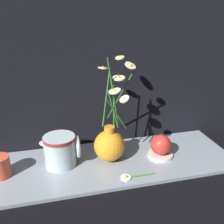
# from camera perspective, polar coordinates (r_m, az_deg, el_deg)

# --- Properties ---
(ground_plane) EXTENTS (6.00, 6.00, 0.00)m
(ground_plane) POSITION_cam_1_polar(r_m,az_deg,el_deg) (0.94, 0.16, -11.68)
(ground_plane) COLOR black
(shelf) EXTENTS (0.90, 0.30, 0.01)m
(shelf) POSITION_cam_1_polar(r_m,az_deg,el_deg) (0.94, 0.16, -11.38)
(shelf) COLOR gray
(shelf) RESTS_ON ground_plane
(backdrop_wall) EXTENTS (1.40, 0.02, 1.10)m
(backdrop_wall) POSITION_cam_1_polar(r_m,az_deg,el_deg) (0.95, -2.45, 23.73)
(backdrop_wall) COLOR black
(backdrop_wall) RESTS_ON ground_plane
(vase_with_flowers) EXTENTS (0.18, 0.19, 0.38)m
(vase_with_flowers) POSITION_cam_1_polar(r_m,az_deg,el_deg) (0.91, -0.51, -7.04)
(vase_with_flowers) COLOR orange
(vase_with_flowers) RESTS_ON shelf
(ceramic_pitcher) EXTENTS (0.14, 0.11, 0.12)m
(ceramic_pitcher) POSITION_cam_1_polar(r_m,az_deg,el_deg) (0.90, -11.64, -8.32)
(ceramic_pitcher) COLOR silver
(ceramic_pitcher) RESTS_ON shelf
(saucer_plate) EXTENTS (0.09, 0.09, 0.01)m
(saucer_plate) POSITION_cam_1_polar(r_m,az_deg,el_deg) (0.97, 10.92, -9.57)
(saucer_plate) COLOR silver
(saucer_plate) RESTS_ON shelf
(orange_fruit) EXTENTS (0.08, 0.08, 0.08)m
(orange_fruit) POSITION_cam_1_polar(r_m,az_deg,el_deg) (0.95, 11.10, -7.34)
(orange_fruit) COLOR red
(orange_fruit) RESTS_ON saucer_plate
(loose_daisy) EXTENTS (0.12, 0.04, 0.01)m
(loose_daisy) POSITION_cam_1_polar(r_m,az_deg,el_deg) (0.85, 4.11, -14.58)
(loose_daisy) COLOR #3D7A33
(loose_daisy) RESTS_ON shelf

